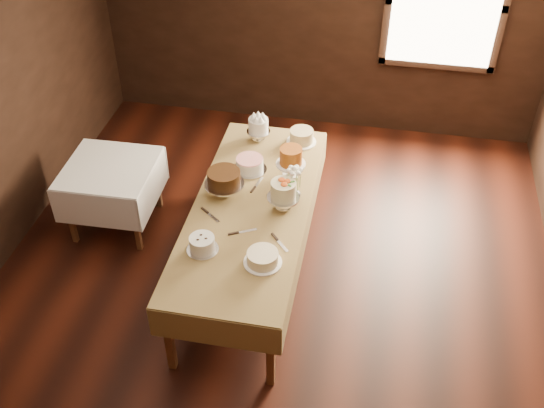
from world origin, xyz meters
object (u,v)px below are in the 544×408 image
Objects in this scene: side_table at (110,174)px; cake_server_e at (214,218)px; cake_speckled at (301,137)px; cake_cream at (263,258)px; cake_flowers at (283,197)px; cake_swirl at (202,244)px; cake_meringue at (258,130)px; cake_server_a at (248,231)px; cake_server_b at (282,246)px; cake_chocolate at (224,184)px; display_table at (251,211)px; cake_caramel at (291,164)px; flower_vase at (294,193)px; cake_server_d at (285,192)px; cake_server_c at (259,182)px; cake_lattice at (250,165)px.

cake_server_e reaches higher than side_table.
cake_speckled is 1.67m from cake_cream.
cake_flowers reaches higher than cake_swirl.
cake_server_a is (0.19, -1.31, -0.11)m from cake_meringue.
side_table is at bearing -155.81° from cake_server_b.
cake_meringue is 0.88m from cake_chocolate.
cake_server_e is (-0.62, 0.23, 0.00)m from cake_server_b.
cake_swirl is (-0.25, -0.59, 0.12)m from display_table.
cake_caramel is 1.26× the size of cake_server_b.
cake_meringue is 2.18× the size of flower_vase.
cake_server_a is at bearing -99.45° from cake_speckled.
cake_flowers is 0.25m from cake_server_d.
cake_swirl is 0.96m from flower_vase.
side_table is 3.19× the size of cake_meringue.
cake_caramel is 0.93× the size of cake_cream.
cake_server_c is 0.61m from cake_server_e.
cake_chocolate is 1.43× the size of cake_server_c.
side_table is at bearing -176.88° from cake_caramel.
side_table is at bearing -169.55° from cake_server_e.
cake_chocolate is at bearing -175.65° from flower_vase.
cake_caramel is (1.71, 0.09, 0.29)m from side_table.
cake_chocolate is at bearing 122.81° from cake_cream.
cake_server_b is at bearing 15.24° from cake_swirl.
flower_vase is (0.61, 0.37, 0.06)m from cake_server_e.
cake_server_c is 0.39m from flower_vase.
cake_lattice is 1.29× the size of cake_server_b.
cake_speckled is 0.55m from cake_caramel.
cake_lattice is 0.62m from cake_flowers.
display_table is at bearing 110.08° from cake_cream.
cake_server_a is 0.56m from flower_vase.
cake_swirl is 1.16× the size of cake_server_b.
cake_caramel is (-0.01, -0.54, 0.07)m from cake_speckled.
cake_server_b is at bearing -63.21° from cake_lattice.
cake_speckled reaches higher than cake_server_a.
cake_server_c is at bearing 131.74° from cake_flowers.
cake_caramel reaches higher than cake_server_d.
flower_vase is at bearing 82.73° from cake_cream.
cake_cream reaches higher than cake_server_e.
cake_speckled is at bearing 72.28° from cake_swirl.
cake_swirl is at bearing -115.11° from cake_caramel.
side_table is 1.78m from cake_flowers.
cake_server_c is at bearing -2.26° from side_table.
cake_flowers is (0.27, 0.03, 0.18)m from display_table.
cake_caramel is at bearing -2.10° from cake_lattice.
cake_server_b is 0.66m from cake_server_e.
flower_vase is (0.34, -0.17, 0.06)m from cake_server_c.
cake_speckled reaches higher than flower_vase.
cake_server_a is at bearing -81.75° from cake_meringue.
cake_speckled is at bearing 53.71° from cake_lattice.
cake_chocolate is at bearing 143.03° from cake_server_c.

